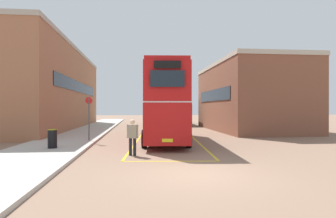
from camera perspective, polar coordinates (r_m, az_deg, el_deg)
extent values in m
plane|color=#846651|center=(23.88, -1.52, -5.08)|extent=(135.60, 135.60, 0.00)
cube|color=#B2ADA3|center=(26.60, -16.08, -4.40)|extent=(4.00, 57.60, 0.14)
cube|color=#9E6647|center=(32.70, -22.02, 3.38)|extent=(5.54, 24.93, 8.05)
cube|color=#19232D|center=(32.06, -17.20, 4.17)|extent=(0.06, 18.95, 1.10)
cube|color=#A89E8E|center=(33.20, -22.02, 10.65)|extent=(5.66, 25.05, 0.36)
cube|color=brown|center=(29.59, 15.75, 1.97)|extent=(7.20, 13.92, 6.23)
cube|color=#232D38|center=(28.46, 8.94, 2.67)|extent=(0.06, 10.58, 1.10)
cube|color=#BCB29E|center=(29.88, 15.76, 8.30)|extent=(7.32, 14.04, 0.36)
cylinder|color=black|center=(22.32, -3.77, -4.16)|extent=(0.36, 1.02, 1.00)
cylinder|color=black|center=(22.36, 2.52, -4.15)|extent=(0.36, 1.02, 1.00)
cylinder|color=black|center=(15.86, -4.73, -5.92)|extent=(0.36, 1.02, 1.00)
cylinder|color=black|center=(15.91, 4.15, -5.90)|extent=(0.36, 1.02, 1.00)
cube|color=#B71414|center=(19.01, -0.48, -2.19)|extent=(3.19, 10.64, 2.10)
cube|color=#B71414|center=(19.04, -0.48, 4.14)|extent=(3.17, 10.43, 2.10)
cube|color=#B71414|center=(19.16, -0.48, 7.57)|extent=(3.07, 10.32, 0.20)
cube|color=white|center=(19.00, -0.48, 0.98)|extent=(3.21, 10.53, 0.14)
cube|color=#19232D|center=(19.02, -4.11, -1.28)|extent=(0.71, 8.57, 0.84)
cube|color=#19232D|center=(19.07, -4.11, 4.43)|extent=(0.71, 8.57, 0.84)
cube|color=#19232D|center=(19.06, 3.14, -1.28)|extent=(0.71, 8.57, 0.84)
cube|color=#19232D|center=(19.11, 3.14, 4.42)|extent=(0.71, 8.57, 0.84)
cube|color=#19232D|center=(13.81, -0.11, 6.07)|extent=(1.66, 0.17, 0.80)
cube|color=black|center=(13.90, -0.11, 8.86)|extent=(1.30, 0.14, 0.36)
cube|color=#19232D|center=(24.26, -0.69, -0.74)|extent=(1.89, 0.19, 1.00)
cube|color=yellow|center=(13.82, -0.11, -6.27)|extent=(0.52, 0.07, 0.16)
cylinder|color=black|center=(40.57, -0.34, -2.28)|extent=(0.27, 0.92, 0.92)
cylinder|color=black|center=(40.87, 3.24, -2.26)|extent=(0.27, 0.92, 0.92)
cylinder|color=black|center=(35.51, 0.34, -2.62)|extent=(0.27, 0.92, 0.92)
cylinder|color=black|center=(35.84, 4.43, -2.60)|extent=(0.27, 0.92, 0.92)
cube|color=#1E512D|center=(38.14, 1.89, -0.72)|extent=(2.61, 8.52, 2.60)
cube|color=silver|center=(38.14, 1.89, 1.32)|extent=(2.45, 8.18, 0.12)
cube|color=#19232D|center=(38.00, 0.01, -0.19)|extent=(0.13, 6.79, 0.96)
cube|color=#19232D|center=(38.31, 3.77, -0.19)|extent=(0.13, 6.79, 0.96)
cube|color=#19232D|center=(42.37, 1.19, -0.23)|extent=(1.99, 0.07, 1.10)
cylinder|color=black|center=(13.30, -6.65, -7.51)|extent=(0.14, 0.14, 0.81)
cylinder|color=black|center=(13.39, -7.48, -7.45)|extent=(0.14, 0.14, 0.81)
cube|color=gray|center=(13.27, -7.07, -4.45)|extent=(0.52, 0.40, 0.61)
cylinder|color=gray|center=(13.17, -6.14, -4.36)|extent=(0.09, 0.09, 0.58)
cylinder|color=gray|center=(13.37, -7.98, -4.29)|extent=(0.09, 0.09, 0.58)
sphere|color=beige|center=(13.22, -7.10, -2.55)|extent=(0.22, 0.22, 0.22)
cylinder|color=black|center=(15.85, -22.01, -5.55)|extent=(0.46, 0.46, 0.93)
cylinder|color=olive|center=(15.81, -22.01, -3.81)|extent=(0.49, 0.49, 0.04)
cylinder|color=#4C4C51|center=(18.78, -15.46, -1.94)|extent=(0.08, 0.08, 2.70)
cylinder|color=red|center=(18.78, -15.46, 1.63)|extent=(0.44, 0.05, 0.44)
cube|color=gold|center=(18.15, -6.48, -6.72)|extent=(1.10, 12.45, 0.01)
cube|color=gold|center=(18.24, 6.12, -6.69)|extent=(1.10, 12.45, 0.01)
cube|color=gold|center=(11.91, 0.52, -10.35)|extent=(4.08, 0.44, 0.01)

